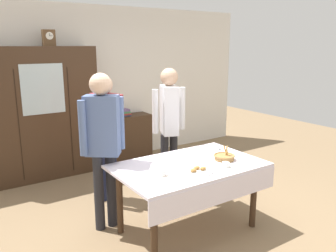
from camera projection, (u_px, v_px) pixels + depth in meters
ground_plane at (177, 222)px, 4.10m from camera, size 12.00×12.00×0.00m
back_wall at (89, 86)px, 5.94m from camera, size 6.40×0.10×2.70m
dining_table at (190, 175)px, 3.76m from camera, size 1.61×1.01×0.78m
wall_cabinet at (41, 114)px, 5.29m from camera, size 1.69×0.46×2.03m
mantel_clock at (49, 38)px, 5.14m from camera, size 0.18×0.11×0.24m
bookshelf_low at (126, 138)px, 6.25m from camera, size 0.91×0.35×0.81m
book_stack at (125, 113)px, 6.15m from camera, size 0.18×0.23×0.12m
tea_cup_mid_left at (226, 165)px, 3.65m from camera, size 0.13×0.13×0.06m
tea_cup_front_edge at (163, 174)px, 3.41m from camera, size 0.13×0.13×0.06m
tea_cup_center at (217, 148)px, 4.27m from camera, size 0.13×0.13×0.06m
bread_basket at (224, 157)px, 3.90m from camera, size 0.24×0.24×0.16m
pastry_plate at (199, 171)px, 3.53m from camera, size 0.28×0.28×0.05m
spoon_mid_left at (175, 160)px, 3.90m from camera, size 0.12×0.02×0.01m
spoon_far_right at (174, 165)px, 3.72m from camera, size 0.12×0.02×0.01m
spoon_front_edge at (245, 160)px, 3.87m from camera, size 0.12×0.02×0.01m
person_near_right_end at (169, 118)px, 4.68m from camera, size 0.52×0.41×1.75m
person_behind_table_left at (106, 126)px, 4.48m from camera, size 0.52×0.40×1.67m
person_behind_table_right at (103, 136)px, 3.74m from camera, size 0.52×0.38×1.77m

